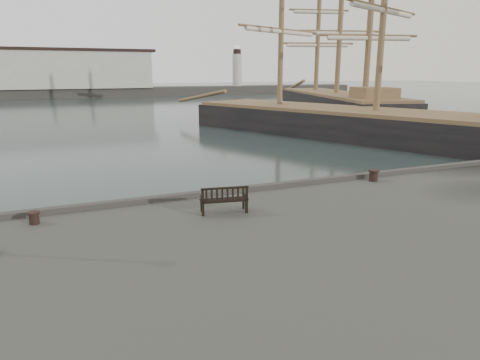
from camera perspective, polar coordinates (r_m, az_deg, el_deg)
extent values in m
plane|color=black|center=(16.00, -1.41, -6.97)|extent=(400.00, 400.00, 0.00)
cube|color=#383530|center=(106.14, -20.10, 10.90)|extent=(140.00, 8.00, 2.00)
cube|color=#B0AEA3|center=(105.93, -24.77, 13.18)|extent=(46.00, 9.00, 8.00)
cube|color=black|center=(106.02, -25.02, 15.49)|extent=(48.00, 9.50, 0.60)
cylinder|color=#B0AEA3|center=(114.44, -0.39, 14.45)|extent=(2.40, 2.40, 8.00)
sphere|color=silver|center=(114.57, -0.39, 17.15)|extent=(1.61, 1.61, 1.61)
cube|color=black|center=(13.17, -2.18, -2.68)|extent=(1.52, 0.75, 0.04)
cube|color=black|center=(12.90, -2.02, -2.02)|extent=(1.44, 0.32, 0.44)
cube|color=black|center=(13.23, -2.17, -3.51)|extent=(1.42, 0.67, 0.40)
cylinder|color=black|center=(13.59, -25.77, -4.58)|extent=(0.36, 0.36, 0.36)
cylinder|color=black|center=(17.78, 17.38, 0.58)|extent=(0.53, 0.53, 0.45)
cube|color=black|center=(38.99, 17.43, 5.68)|extent=(21.93, 37.35, 3.75)
cube|color=brown|center=(38.76, 17.65, 8.63)|extent=(21.28, 36.51, 0.30)
cube|color=black|center=(58.78, 12.60, 8.78)|extent=(14.75, 32.55, 4.55)
cube|color=brown|center=(58.61, 12.73, 11.14)|extent=(14.25, 31.84, 0.30)
cylinder|color=brown|center=(50.70, 17.09, 21.23)|extent=(0.64, 0.64, 19.34)
cylinder|color=brown|center=(59.12, 13.37, 22.06)|extent=(0.64, 0.64, 22.76)
cylinder|color=brown|center=(67.33, 10.43, 20.04)|extent=(0.64, 0.64, 20.03)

